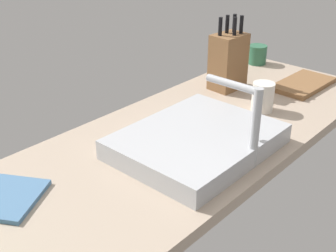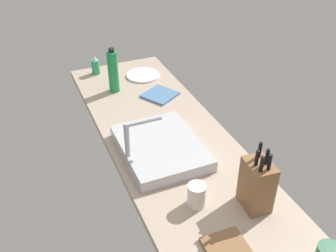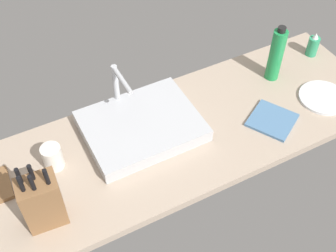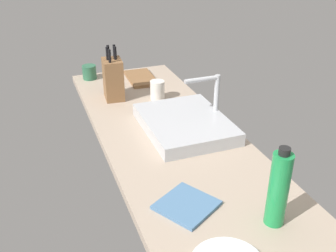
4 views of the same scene
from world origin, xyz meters
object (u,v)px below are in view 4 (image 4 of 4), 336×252
at_px(faucet, 212,94).
at_px(dish_towel, 187,205).
at_px(sink_basin, 185,124).
at_px(coffee_mug, 89,72).
at_px(water_bottle, 279,189).
at_px(ceramic_cup, 157,90).
at_px(knife_block, 113,79).
at_px(cutting_board, 141,78).

xyz_separation_m(faucet, dish_towel, (0.52, -0.34, -0.13)).
xyz_separation_m(sink_basin, dish_towel, (0.50, -0.20, -0.02)).
distance_m(sink_basin, dish_towel, 0.53).
distance_m(dish_towel, coffee_mug, 1.28).
bearing_deg(coffee_mug, faucet, 29.34).
height_order(sink_basin, water_bottle, water_bottle).
relative_size(water_bottle, ceramic_cup, 2.68).
bearing_deg(dish_towel, knife_block, -179.14).
bearing_deg(ceramic_cup, faucet, 23.50).
relative_size(sink_basin, coffee_mug, 5.53).
bearing_deg(cutting_board, knife_block, -44.81).
xyz_separation_m(water_bottle, dish_towel, (-0.16, -0.22, -0.12)).
bearing_deg(cutting_board, sink_basin, 0.23).
relative_size(dish_towel, coffee_mug, 2.10).
xyz_separation_m(knife_block, water_bottle, (1.11, 0.24, 0.02)).
distance_m(sink_basin, water_bottle, 0.66).
bearing_deg(water_bottle, coffee_mug, -167.95).
xyz_separation_m(water_bottle, ceramic_cup, (-1.02, -0.03, -0.08)).
xyz_separation_m(dish_towel, ceramic_cup, (-0.86, 0.19, 0.04)).
bearing_deg(knife_block, ceramic_cup, 71.34).
distance_m(knife_block, dish_towel, 0.95).
xyz_separation_m(knife_block, dish_towel, (0.95, 0.01, -0.10)).
height_order(water_bottle, ceramic_cup, water_bottle).
xyz_separation_m(faucet, water_bottle, (0.68, -0.12, -0.01)).
relative_size(faucet, water_bottle, 0.85).
relative_size(water_bottle, dish_towel, 1.56).
xyz_separation_m(water_bottle, coffee_mug, (-1.44, -0.31, -0.09)).
bearing_deg(sink_basin, dish_towel, -21.86).
bearing_deg(cutting_board, water_bottle, 1.20).
distance_m(water_bottle, coffee_mug, 1.47).
height_order(faucet, dish_towel, faucet).
bearing_deg(dish_towel, ceramic_cup, 167.24).
bearing_deg(water_bottle, knife_block, -167.89).
bearing_deg(dish_towel, cutting_board, 170.40).
bearing_deg(ceramic_cup, water_bottle, 1.66).
bearing_deg(faucet, sink_basin, -78.69).
height_order(water_bottle, coffee_mug, water_bottle).
relative_size(faucet, knife_block, 0.82).
height_order(water_bottle, dish_towel, water_bottle).
relative_size(knife_block, cutting_board, 1.02).
relative_size(knife_block, water_bottle, 1.03).
relative_size(faucet, coffee_mug, 2.78).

